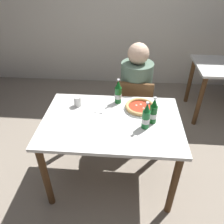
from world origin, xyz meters
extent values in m
plane|color=gray|center=(0.00, 0.00, 0.00)|extent=(8.00, 8.00, 0.00)
cube|color=silver|center=(0.00, 2.20, 1.30)|extent=(7.00, 0.10, 2.60)
cube|color=silver|center=(0.00, 0.00, 0.73)|extent=(1.20, 0.80, 0.03)
cylinder|color=brown|center=(-0.54, -0.34, 0.36)|extent=(0.06, 0.06, 0.72)
cylinder|color=brown|center=(0.54, -0.34, 0.36)|extent=(0.06, 0.06, 0.72)
cylinder|color=brown|center=(-0.54, 0.34, 0.36)|extent=(0.06, 0.06, 0.72)
cylinder|color=brown|center=(0.54, 0.34, 0.36)|extent=(0.06, 0.06, 0.72)
cube|color=brown|center=(0.22, 0.68, 0.43)|extent=(0.43, 0.43, 0.04)
cube|color=brown|center=(0.20, 0.50, 0.65)|extent=(0.38, 0.07, 0.40)
cylinder|color=brown|center=(0.40, 0.84, 0.21)|extent=(0.04, 0.04, 0.41)
cylinder|color=brown|center=(0.06, 0.86, 0.21)|extent=(0.04, 0.04, 0.41)
cylinder|color=brown|center=(0.37, 0.50, 0.21)|extent=(0.04, 0.04, 0.41)
cylinder|color=brown|center=(0.04, 0.52, 0.21)|extent=(0.04, 0.04, 0.41)
cube|color=#2D3342|center=(0.22, 0.66, 0.23)|extent=(0.32, 0.28, 0.45)
cylinder|color=slate|center=(0.22, 0.66, 0.73)|extent=(0.34, 0.34, 0.55)
sphere|color=beige|center=(0.22, 0.66, 1.10)|extent=(0.22, 0.22, 0.22)
cylinder|color=brown|center=(1.07, 0.98, 0.36)|extent=(0.06, 0.06, 0.72)
cylinder|color=brown|center=(1.07, 1.56, 0.36)|extent=(0.06, 0.06, 0.72)
cylinder|color=white|center=(0.25, 0.19, 0.76)|extent=(0.30, 0.30, 0.01)
cylinder|color=#AD2D19|center=(0.25, 0.19, 0.77)|extent=(0.21, 0.21, 0.01)
torus|color=tan|center=(0.25, 0.19, 0.78)|extent=(0.28, 0.28, 0.03)
sphere|color=silver|center=(0.21, 0.21, 0.77)|extent=(0.02, 0.02, 0.02)
sphere|color=silver|center=(0.28, 0.17, 0.77)|extent=(0.02, 0.02, 0.02)
sphere|color=silver|center=(0.26, 0.23, 0.77)|extent=(0.02, 0.02, 0.02)
cylinder|color=#196B2D|center=(0.28, -0.07, 0.83)|extent=(0.06, 0.06, 0.16)
cone|color=#196B2D|center=(0.28, -0.07, 0.95)|extent=(0.05, 0.05, 0.07)
cylinder|color=#B7B7BC|center=(0.28, -0.07, 0.99)|extent=(0.03, 0.03, 0.01)
cylinder|color=white|center=(0.28, -0.07, 0.82)|extent=(0.07, 0.07, 0.04)
cylinder|color=#14591E|center=(0.04, 0.29, 0.83)|extent=(0.06, 0.06, 0.16)
cone|color=#14591E|center=(0.04, 0.29, 0.95)|extent=(0.05, 0.05, 0.07)
cylinder|color=#B7B7BC|center=(0.04, 0.29, 0.99)|extent=(0.03, 0.03, 0.01)
cylinder|color=white|center=(0.04, 0.29, 0.82)|extent=(0.07, 0.07, 0.04)
cylinder|color=#14591E|center=(0.35, 0.00, 0.83)|extent=(0.06, 0.06, 0.16)
cone|color=#14591E|center=(0.35, 0.00, 0.95)|extent=(0.05, 0.05, 0.07)
cylinder|color=#B7B7BC|center=(0.35, 0.00, 0.99)|extent=(0.03, 0.03, 0.01)
cylinder|color=white|center=(0.35, 0.00, 0.82)|extent=(0.07, 0.07, 0.04)
cube|color=white|center=(-0.11, 0.18, 0.75)|extent=(0.22, 0.22, 0.00)
cube|color=silver|center=(-0.09, 0.18, 0.76)|extent=(0.03, 0.19, 0.00)
cube|color=silver|center=(-0.13, 0.18, 0.76)|extent=(0.07, 0.16, 0.00)
cylinder|color=white|center=(-0.33, 0.20, 0.80)|extent=(0.07, 0.07, 0.09)
camera|label=1|loc=(0.12, -1.50, 1.91)|focal=35.36mm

